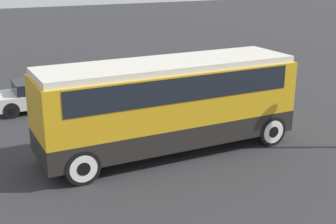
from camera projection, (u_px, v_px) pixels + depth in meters
ground_plane at (168, 151)px, 16.72m from camera, size 120.00×120.00×0.00m
tour_bus at (170, 98)px, 16.17m from camera, size 9.09×2.66×3.26m
parked_car_near at (123, 85)px, 22.95m from camera, size 4.27×1.94×1.43m
parked_car_mid at (41, 94)px, 21.40m from camera, size 4.06×1.92×1.36m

